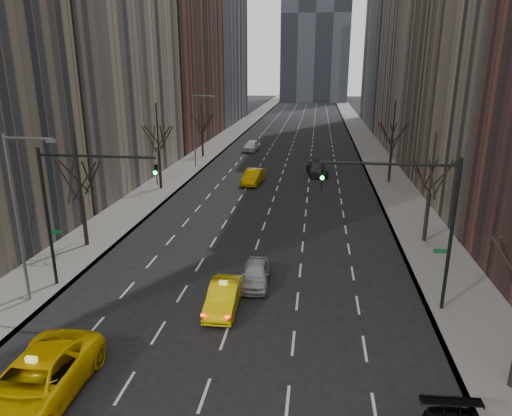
% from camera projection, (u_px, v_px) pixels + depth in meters
% --- Properties ---
extents(sidewalk_left, '(4.50, 320.00, 0.15)m').
position_uv_depth(sidewalk_left, '(226.00, 138.00, 81.80)').
color(sidewalk_left, slate).
rests_on(sidewalk_left, ground).
extents(sidewalk_right, '(4.50, 320.00, 0.15)m').
position_uv_depth(sidewalk_right, '(365.00, 141.00, 78.69)').
color(sidewalk_right, slate).
rests_on(sidewalk_right, ground).
extents(bld_left_far, '(14.00, 28.00, 44.00)m').
position_uv_depth(bld_left_far, '(161.00, 3.00, 72.70)').
color(bld_left_far, brown).
rests_on(bld_left_far, ground).
extents(tree_lw_b, '(3.36, 3.50, 7.82)m').
position_uv_depth(tree_lw_b, '(82.00, 196.00, 31.45)').
color(tree_lw_b, black).
rests_on(tree_lw_b, ground).
extents(tree_lw_c, '(3.36, 3.50, 8.74)m').
position_uv_depth(tree_lw_c, '(159.00, 151.00, 46.51)').
color(tree_lw_c, black).
rests_on(tree_lw_c, ground).
extents(tree_lw_d, '(3.36, 3.50, 7.36)m').
position_uv_depth(tree_lw_d, '(202.00, 132.00, 63.69)').
color(tree_lw_d, black).
rests_on(tree_lw_d, ground).
extents(tree_rw_b, '(3.36, 3.50, 7.82)m').
position_uv_depth(tree_rw_b, '(429.00, 193.00, 32.20)').
color(tree_rw_b, black).
rests_on(tree_rw_b, ground).
extents(tree_rw_c, '(3.36, 3.50, 8.74)m').
position_uv_depth(tree_rw_c, '(392.00, 147.00, 49.15)').
color(tree_rw_c, black).
rests_on(tree_rw_c, ground).
extents(traffic_mast_left, '(6.69, 0.39, 8.00)m').
position_uv_depth(traffic_mast_left, '(73.00, 197.00, 24.87)').
color(traffic_mast_left, black).
rests_on(traffic_mast_left, ground).
extents(traffic_mast_right, '(6.69, 0.39, 8.00)m').
position_uv_depth(traffic_mast_right, '(419.00, 210.00, 22.57)').
color(traffic_mast_right, black).
rests_on(traffic_mast_right, ground).
extents(streetlight_near, '(2.83, 0.22, 9.00)m').
position_uv_depth(streetlight_near, '(21.00, 203.00, 23.16)').
color(streetlight_near, slate).
rests_on(streetlight_near, ground).
extents(streetlight_far, '(2.83, 0.22, 9.00)m').
position_uv_depth(streetlight_far, '(197.00, 123.00, 56.31)').
color(streetlight_far, slate).
rests_on(streetlight_far, ground).
extents(taxi_suv, '(3.10, 6.54, 1.80)m').
position_uv_depth(taxi_suv, '(35.00, 383.00, 17.12)').
color(taxi_suv, yellow).
rests_on(taxi_suv, ground).
extents(taxi_sedan, '(1.60, 4.32, 1.41)m').
position_uv_depth(taxi_sedan, '(224.00, 297.00, 23.94)').
color(taxi_sedan, yellow).
rests_on(taxi_sedan, ground).
extents(silver_sedan_ahead, '(1.77, 3.98, 1.33)m').
position_uv_depth(silver_sedan_ahead, '(256.00, 274.00, 26.70)').
color(silver_sedan_ahead, '#A0A3A8').
rests_on(silver_sedan_ahead, ground).
extents(far_taxi, '(2.17, 4.99, 1.59)m').
position_uv_depth(far_taxi, '(253.00, 177.00, 49.80)').
color(far_taxi, '#E1A104').
rests_on(far_taxi, ground).
extents(far_suv_grey, '(2.86, 5.56, 1.54)m').
position_uv_depth(far_suv_grey, '(317.00, 168.00, 54.10)').
color(far_suv_grey, '#2F2F34').
rests_on(far_suv_grey, ground).
extents(far_car_white, '(2.51, 5.00, 1.64)m').
position_uv_depth(far_car_white, '(252.00, 146.00, 69.28)').
color(far_car_white, white).
rests_on(far_car_white, ground).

